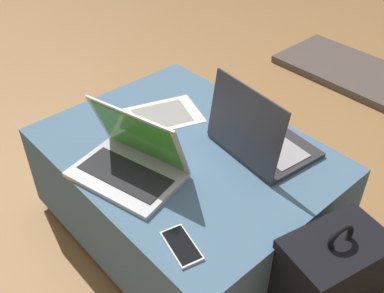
{
  "coord_description": "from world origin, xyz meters",
  "views": [
    {
      "loc": [
        0.95,
        -0.82,
        1.42
      ],
      "look_at": [
        0.08,
        -0.04,
        0.49
      ],
      "focal_mm": 42.0,
      "sensor_mm": 36.0,
      "label": 1
    }
  ],
  "objects": [
    {
      "name": "laptop_far",
      "position": [
        0.18,
        0.18,
        0.47
      ],
      "size": [
        0.36,
        0.3,
        0.27
      ],
      "rotation": [
        0.0,
        0.0,
        3.03
      ],
      "color": "#333338",
      "rests_on": "ottoman"
    },
    {
      "name": "cell_phone",
      "position": [
        0.33,
        -0.3,
        0.42
      ],
      "size": [
        0.15,
        0.1,
        0.01
      ],
      "rotation": [
        0.0,
        0.0,
        1.33
      ],
      "color": "white",
      "rests_on": "ottoman"
    },
    {
      "name": "ground_plane",
      "position": [
        0.0,
        0.0,
        0.0
      ],
      "size": [
        14.0,
        14.0,
        0.0
      ],
      "primitive_type": "plane",
      "color": "#9E7042"
    },
    {
      "name": "ottoman",
      "position": [
        0.0,
        0.0,
        0.21
      ],
      "size": [
        1.02,
        0.78,
        0.41
      ],
      "color": "#2A3D4E",
      "rests_on": "ground_plane"
    },
    {
      "name": "laptop_near",
      "position": [
        -0.02,
        -0.22,
        0.46
      ],
      "size": [
        0.4,
        0.32,
        0.24
      ],
      "rotation": [
        0.0,
        0.0,
        0.24
      ],
      "color": "silver",
      "rests_on": "ottoman"
    },
    {
      "name": "paper_sheet",
      "position": [
        -0.22,
        0.07,
        0.41
      ],
      "size": [
        0.3,
        0.35,
        0.0
      ],
      "rotation": [
        0.0,
        0.0,
        -0.34
      ],
      "color": "silver",
      "rests_on": "ottoman"
    }
  ]
}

